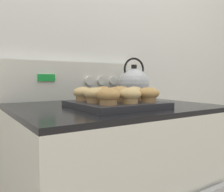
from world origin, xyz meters
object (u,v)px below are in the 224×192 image
object	(u,v)px
muffin_pan	(115,104)
muffin_r2_c1	(103,93)
tea_kettle	(134,83)
muffin_r1_c0	(95,95)
muffin_r2_c0	(83,94)
muffin_r1_c2	(134,93)
muffin_r0_c0	(108,96)
muffin_r0_c1	(130,95)
muffin_r2_c2	(120,92)
muffin_r1_c1	(115,94)
muffin_r0_c2	(149,94)

from	to	relation	value
muffin_pan	muffin_r2_c1	bearing A→B (deg)	90.87
tea_kettle	muffin_r1_c0	bearing A→B (deg)	-145.26
muffin_r1_c0	muffin_r2_c0	xyz separation A→B (m)	(-0.00, 0.09, 0.00)
muffin_r1_c0	muffin_r1_c2	bearing A→B (deg)	0.88
muffin_r2_c0	muffin_pan	bearing A→B (deg)	-44.69
muffin_r0_c0	muffin_r1_c2	world-z (taller)	same
muffin_r1_c2	muffin_r2_c0	bearing A→B (deg)	153.77
muffin_r1_c2	tea_kettle	size ratio (longest dim) A/B	0.35
muffin_r0_c0	muffin_r0_c1	distance (m)	0.09
muffin_r2_c2	tea_kettle	world-z (taller)	tea_kettle
muffin_r0_c1	tea_kettle	xyz separation A→B (m)	(0.31, 0.37, 0.04)
muffin_r0_c1	tea_kettle	distance (m)	0.48
muffin_r1_c0	muffin_r1_c1	xyz separation A→B (m)	(0.09, 0.00, 0.00)
muffin_pan	muffin_r1_c2	xyz separation A→B (m)	(0.09, 0.00, 0.04)
muffin_r1_c0	tea_kettle	distance (m)	0.49
muffin_r0_c0	muffin_r1_c1	bearing A→B (deg)	46.09
muffin_r1_c1	muffin_r2_c1	size ratio (longest dim) A/B	1.00
muffin_r2_c1	muffin_r2_c2	xyz separation A→B (m)	(0.09, 0.00, 0.00)
muffin_r0_c1	muffin_r1_c1	bearing A→B (deg)	89.21
muffin_r0_c2	tea_kettle	size ratio (longest dim) A/B	0.35
muffin_r1_c0	tea_kettle	world-z (taller)	tea_kettle
muffin_r1_c0	tea_kettle	size ratio (longest dim) A/B	0.35
tea_kettle	muffin_pan	bearing A→B (deg)	-138.39
tea_kettle	muffin_r2_c0	bearing A→B (deg)	-155.33
muffin_r0_c0	tea_kettle	world-z (taller)	tea_kettle
muffin_pan	muffin_r0_c0	xyz separation A→B (m)	(-0.09, -0.09, 0.04)
muffin_pan	muffin_r0_c0	world-z (taller)	muffin_r0_c0
muffin_r0_c2	muffin_r2_c2	xyz separation A→B (m)	(0.00, 0.18, 0.00)
muffin_r1_c1	muffin_r2_c1	bearing A→B (deg)	91.56
muffin_pan	muffin_r2_c0	world-z (taller)	muffin_r2_c0
muffin_r0_c0	muffin_r1_c2	size ratio (longest dim) A/B	1.00
muffin_pan	muffin_r0_c0	bearing A→B (deg)	-134.35
muffin_r2_c0	muffin_r2_c1	world-z (taller)	same
muffin_r0_c2	muffin_r2_c2	distance (m)	0.18
muffin_pan	tea_kettle	xyz separation A→B (m)	(0.31, 0.28, 0.08)
muffin_r1_c1	tea_kettle	xyz separation A→B (m)	(0.31, 0.27, 0.04)
muffin_r1_c1	tea_kettle	size ratio (longest dim) A/B	0.35
muffin_r1_c0	muffin_r2_c2	size ratio (longest dim) A/B	1.00
muffin_r1_c1	muffin_r1_c2	size ratio (longest dim) A/B	1.00
muffin_r0_c1	muffin_r2_c1	bearing A→B (deg)	90.33
muffin_r2_c1	muffin_pan	bearing A→B (deg)	-89.13
muffin_r1_c2	muffin_r2_c2	world-z (taller)	same
muffin_pan	muffin_r1_c0	world-z (taller)	muffin_r1_c0
muffin_r1_c0	tea_kettle	bearing A→B (deg)	34.74
muffin_r1_c2	muffin_r2_c0	size ratio (longest dim) A/B	1.00
muffin_r2_c1	tea_kettle	world-z (taller)	tea_kettle
muffin_r0_c2	tea_kettle	xyz separation A→B (m)	(0.22, 0.37, 0.04)
muffin_r0_c0	muffin_r0_c2	size ratio (longest dim) A/B	1.00
muffin_pan	muffin_r2_c2	world-z (taller)	muffin_r2_c2
muffin_r0_c2	muffin_r2_c1	size ratio (longest dim) A/B	1.00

